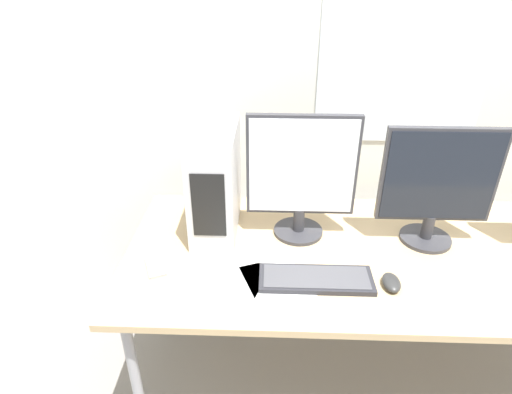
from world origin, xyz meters
name	(u,v)px	position (x,y,z in m)	size (l,w,h in m)	color
wall_back	(396,63)	(0.00, 1.00, 1.35)	(8.00, 0.07, 2.70)	silver
desk	(404,261)	(0.00, 0.43, 0.69)	(2.24, 0.87, 0.73)	tan
pc_tower	(215,180)	(-0.78, 0.61, 0.95)	(0.18, 0.43, 0.44)	silver
monitor_main	(301,175)	(-0.42, 0.56, 1.01)	(0.44, 0.21, 0.52)	#333338
monitor_right_near	(438,185)	(0.10, 0.52, 0.99)	(0.45, 0.21, 0.49)	#333338
keyboard	(316,279)	(-0.37, 0.24, 0.74)	(0.41, 0.15, 0.02)	#28282D
mouse	(391,282)	(-0.11, 0.23, 0.75)	(0.06, 0.10, 0.04)	#2D2D2D
cell_phone	(155,266)	(-0.98, 0.30, 0.74)	(0.11, 0.14, 0.01)	#99999E
paper_sheet_left	(232,284)	(-0.68, 0.22, 0.73)	(0.29, 0.35, 0.00)	white
paper_sheet_front	(279,286)	(-0.51, 0.21, 0.73)	(0.30, 0.35, 0.00)	white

